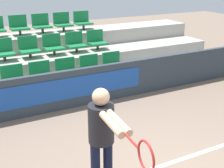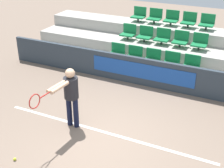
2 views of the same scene
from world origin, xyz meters
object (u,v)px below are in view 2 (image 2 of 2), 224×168
(stadium_chair_1, at_px, (134,55))
(tennis_player, at_px, (70,92))
(stadium_chair_6, at_px, (145,35))
(stadium_chair_10, at_px, (139,15))
(stadium_chair_2, at_px, (152,58))
(stadium_chair_9, at_px, (200,42))
(stadium_chair_5, at_px, (128,32))
(stadium_chair_0, at_px, (117,52))
(tennis_ball, at_px, (15,159))
(stadium_chair_8, at_px, (181,40))
(stadium_chair_12, at_px, (171,19))
(stadium_chair_7, at_px, (162,37))
(stadium_chair_11, at_px, (155,17))
(stadium_chair_13, at_px, (189,21))
(stadium_chair_3, at_px, (171,61))
(stadium_chair_14, at_px, (207,23))
(stadium_chair_4, at_px, (191,65))

(stadium_chair_1, bearing_deg, tennis_player, -92.73)
(stadium_chair_6, distance_m, stadium_chair_10, 1.25)
(stadium_chair_2, bearing_deg, stadium_chair_9, 38.11)
(stadium_chair_5, bearing_deg, stadium_chair_0, -90.00)
(stadium_chair_9, xyz_separation_m, tennis_player, (-2.07, -4.64, -0.10))
(stadium_chair_1, height_order, stadium_chair_5, stadium_chair_5)
(tennis_ball, bearing_deg, stadium_chair_9, 68.24)
(stadium_chair_8, height_order, stadium_chair_12, stadium_chair_12)
(stadium_chair_12, bearing_deg, stadium_chair_9, -38.11)
(stadium_chair_9, bearing_deg, stadium_chair_7, 180.00)
(stadium_chair_8, height_order, stadium_chair_11, stadium_chair_11)
(stadium_chair_13, bearing_deg, stadium_chair_11, 180.00)
(stadium_chair_8, bearing_deg, tennis_ball, -106.58)
(stadium_chair_8, bearing_deg, stadium_chair_3, -90.00)
(stadium_chair_1, distance_m, stadium_chair_6, 1.07)
(stadium_chair_14, bearing_deg, stadium_chair_10, 180.00)
(stadium_chair_0, bearing_deg, stadium_chair_5, 90.00)
(stadium_chair_7, height_order, stadium_chair_10, stadium_chair_10)
(stadium_chair_5, distance_m, stadium_chair_10, 1.07)
(stadium_chair_7, bearing_deg, stadium_chair_14, 38.11)
(stadium_chair_1, distance_m, stadium_chair_5, 1.25)
(stadium_chair_11, height_order, stadium_chair_13, same)
(stadium_chair_5, relative_size, stadium_chair_8, 1.00)
(stadium_chair_0, relative_size, stadium_chair_4, 1.00)
(stadium_chair_5, bearing_deg, stadium_chair_7, 0.00)
(stadium_chair_1, distance_m, stadium_chair_9, 2.18)
(stadium_chair_0, relative_size, stadium_chair_5, 1.00)
(stadium_chair_2, bearing_deg, stadium_chair_6, 122.52)
(stadium_chair_1, height_order, stadium_chair_8, stadium_chair_8)
(tennis_player, bearing_deg, stadium_chair_7, 84.87)
(stadium_chair_12, bearing_deg, tennis_ball, -99.61)
(stadium_chair_10, bearing_deg, stadium_chair_14, 0.00)
(stadium_chair_10, bearing_deg, tennis_ball, -89.67)
(stadium_chair_7, height_order, stadium_chair_13, stadium_chair_13)
(stadium_chair_2, relative_size, stadium_chair_12, 1.00)
(stadium_chair_6, distance_m, stadium_chair_13, 1.66)
(stadium_chair_1, relative_size, stadium_chair_5, 1.00)
(stadium_chair_9, height_order, stadium_chair_14, stadium_chair_14)
(stadium_chair_7, xyz_separation_m, tennis_player, (-0.81, -4.64, -0.10))
(stadium_chair_2, relative_size, stadium_chair_9, 1.00)
(stadium_chair_3, bearing_deg, stadium_chair_7, 122.52)
(stadium_chair_10, bearing_deg, stadium_chair_4, -38.11)
(stadium_chair_7, bearing_deg, stadium_chair_10, 141.89)
(stadium_chair_1, distance_m, stadium_chair_12, 2.24)
(stadium_chair_0, distance_m, stadium_chair_5, 1.07)
(stadium_chair_1, xyz_separation_m, stadium_chair_2, (0.63, 0.00, 0.00))
(stadium_chair_6, xyz_separation_m, stadium_chair_7, (0.63, 0.00, 0.00))
(stadium_chair_7, height_order, stadium_chair_8, same)
(stadium_chair_8, height_order, tennis_player, tennis_player)
(stadium_chair_9, relative_size, stadium_chair_13, 1.00)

